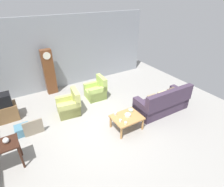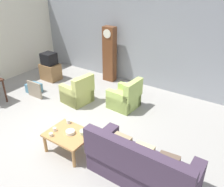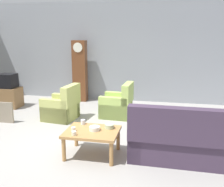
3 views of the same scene
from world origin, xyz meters
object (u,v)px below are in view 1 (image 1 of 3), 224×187
(storage_box_blue, at_px, (23,130))
(armchair_olive_far, at_px, (96,91))
(armchair_olive_near, at_px, (69,106))
(cup_cream_tall, at_px, (126,123))
(tv_crt, at_px, (3,100))
(glass_dome_cloche, at_px, (6,140))
(couch_floral, at_px, (163,103))
(bowl_shallow_green, at_px, (131,110))
(tv_stand_cabinet, at_px, (7,112))
(bowl_white_stacked, at_px, (128,115))
(grandfather_clock, at_px, (49,72))
(cup_blue_rimmed, at_px, (115,114))
(framed_picture_leaning, at_px, (33,128))
(cup_white_porcelain, at_px, (120,121))
(coffee_table_wood, at_px, (127,118))

(storage_box_blue, bearing_deg, armchair_olive_far, 15.20)
(armchair_olive_near, xyz_separation_m, cup_cream_tall, (1.08, -2.09, 0.21))
(armchair_olive_near, xyz_separation_m, armchair_olive_far, (1.38, 0.53, 0.00))
(armchair_olive_far, relative_size, tv_crt, 1.92)
(glass_dome_cloche, bearing_deg, armchair_olive_near, 35.08)
(couch_floral, bearing_deg, armchair_olive_near, 150.87)
(armchair_olive_far, distance_m, glass_dome_cloche, 4.02)
(bowl_shallow_green, bearing_deg, tv_stand_cabinet, 146.49)
(armchair_olive_near, bearing_deg, bowl_white_stacked, -52.70)
(grandfather_clock, xyz_separation_m, cup_blue_rimmed, (1.20, -3.47, -0.48))
(framed_picture_leaning, xyz_separation_m, glass_dome_cloche, (-0.69, -0.93, 0.58))
(tv_stand_cabinet, relative_size, storage_box_blue, 1.53)
(tv_crt, relative_size, framed_picture_leaning, 0.80)
(glass_dome_cloche, bearing_deg, couch_floral, -2.74)
(grandfather_clock, xyz_separation_m, glass_dome_cloche, (-1.93, -3.40, -0.15))
(tv_stand_cabinet, bearing_deg, grandfather_clock, 32.18)
(framed_picture_leaning, bearing_deg, grandfather_clock, 63.40)
(bowl_shallow_green, bearing_deg, cup_white_porcelain, -155.47)
(cup_white_porcelain, relative_size, bowl_white_stacked, 0.40)
(couch_floral, relative_size, bowl_shallow_green, 12.26)
(cup_blue_rimmed, height_order, cup_cream_tall, cup_blue_rimmed)
(tv_stand_cabinet, distance_m, bowl_white_stacked, 4.25)
(armchair_olive_near, relative_size, tv_crt, 1.92)
(storage_box_blue, distance_m, bowl_shallow_green, 3.58)
(armchair_olive_far, bearing_deg, cup_cream_tall, -96.42)
(coffee_table_wood, xyz_separation_m, tv_stand_cabinet, (-3.34, 2.58, -0.10))
(cup_white_porcelain, bearing_deg, armchair_olive_far, 81.40)
(bowl_white_stacked, bearing_deg, couch_floral, 3.17)
(couch_floral, bearing_deg, cup_blue_rimmed, 174.95)
(armchair_olive_near, relative_size, coffee_table_wood, 0.96)
(couch_floral, distance_m, coffee_table_wood, 1.74)
(glass_dome_cloche, relative_size, cup_white_porcelain, 1.90)
(grandfather_clock, bearing_deg, bowl_shallow_green, -63.93)
(armchair_olive_near, bearing_deg, bowl_shallow_green, -45.52)
(storage_box_blue, bearing_deg, cup_blue_rimmed, -23.80)
(armchair_olive_near, bearing_deg, framed_picture_leaning, -158.95)
(glass_dome_cloche, bearing_deg, armchair_olive_far, 29.88)
(coffee_table_wood, height_order, cup_blue_rimmed, cup_blue_rimmed)
(couch_floral, relative_size, framed_picture_leaning, 3.52)
(tv_stand_cabinet, height_order, tv_crt, tv_crt)
(tv_crt, bearing_deg, storage_box_blue, -73.36)
(cup_cream_tall, bearing_deg, bowl_white_stacked, 45.77)
(bowl_white_stacked, bearing_deg, cup_blue_rimmed, 138.66)
(coffee_table_wood, height_order, cup_cream_tall, cup_cream_tall)
(grandfather_clock, bearing_deg, tv_stand_cabinet, -147.82)
(tv_stand_cabinet, bearing_deg, coffee_table_wood, -37.65)
(tv_crt, bearing_deg, bowl_white_stacked, -37.08)
(armchair_olive_far, height_order, tv_stand_cabinet, armchair_olive_far)
(storage_box_blue, xyz_separation_m, bowl_white_stacked, (3.07, -1.49, 0.36))
(coffee_table_wood, bearing_deg, armchair_olive_near, 126.12)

